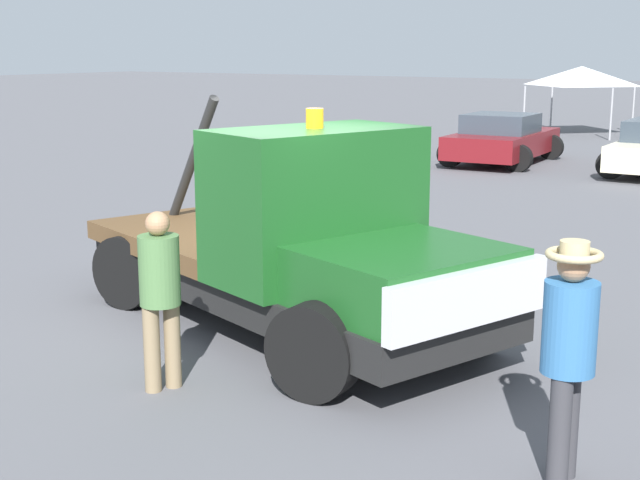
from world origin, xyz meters
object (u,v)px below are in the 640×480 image
object	(u,v)px
canopy_tent_white	(581,76)
tow_truck	(300,249)
parked_car_maroon	(502,139)
person_at_hood	(160,288)
person_near_truck	(569,343)
traffic_cone	(395,229)

from	to	relation	value
canopy_tent_white	tow_truck	bearing A→B (deg)	-80.25
parked_car_maroon	canopy_tent_white	xyz separation A→B (m)	(-0.66, 9.26, 1.42)
person_at_hood	canopy_tent_white	world-z (taller)	canopy_tent_white
person_near_truck	parked_car_maroon	xyz separation A→B (m)	(-6.98, 16.96, -0.40)
parked_car_maroon	person_at_hood	bearing A→B (deg)	-171.58
tow_truck	traffic_cone	world-z (taller)	tow_truck
tow_truck	person_near_truck	world-z (taller)	tow_truck
tow_truck	parked_car_maroon	bearing A→B (deg)	122.70
tow_truck	traffic_cone	size ratio (longest dim) A/B	10.72
person_near_truck	traffic_cone	distance (m)	7.91
traffic_cone	person_at_hood	bearing A→B (deg)	-81.05
parked_car_maroon	traffic_cone	xyz separation A→B (m)	(2.33, -10.62, -0.39)
parked_car_maroon	canopy_tent_white	bearing A→B (deg)	1.40
canopy_tent_white	person_at_hood	bearing A→B (deg)	-81.37
tow_truck	person_at_hood	xyz separation A→B (m)	(-0.19, -1.99, -0.00)
tow_truck	parked_car_maroon	world-z (taller)	tow_truck
canopy_tent_white	traffic_cone	size ratio (longest dim) A/B	5.64
parked_car_maroon	canopy_tent_white	size ratio (longest dim) A/B	1.42
person_at_hood	canopy_tent_white	size ratio (longest dim) A/B	0.53
person_at_hood	parked_car_maroon	size ratio (longest dim) A/B	0.37
person_near_truck	canopy_tent_white	xyz separation A→B (m)	(-7.64, 26.23, 1.03)
tow_truck	person_at_hood	world-z (taller)	tow_truck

